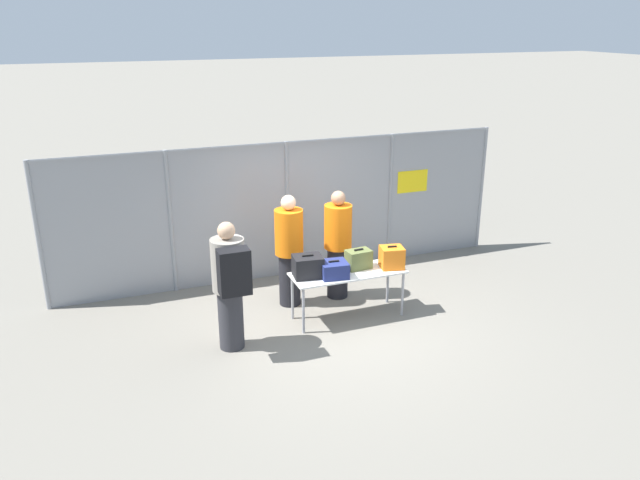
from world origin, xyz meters
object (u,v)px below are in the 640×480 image
Objects in this scene: suitcase_olive at (358,259)px; suitcase_black at (308,266)px; inspection_table at (348,276)px; suitcase_orange at (392,257)px; security_worker_far at (289,249)px; traveler_hooded at (230,282)px; security_worker_near at (338,243)px; suitcase_navy at (334,269)px; utility_trailer at (355,211)px.

suitcase_black is at bearing -178.29° from suitcase_olive.
suitcase_black is at bearing 173.74° from inspection_table.
suitcase_olive is 0.50m from suitcase_orange.
security_worker_far reaches higher than inspection_table.
traveler_hooded is 1.02× the size of security_worker_near.
suitcase_olive is at bearing 86.85° from security_worker_near.
suitcase_navy is 1.59m from traveler_hooded.
security_worker_near reaches higher than utility_trailer.
security_worker_near is (0.40, 0.81, 0.07)m from suitcase_navy.
traveler_hooded is 2.24m from security_worker_near.
inspection_table is at bearing -156.16° from suitcase_olive.
security_worker_near is at bearing 42.11° from suitcase_black.
security_worker_near reaches higher than inspection_table.
suitcase_olive is 0.21× the size of traveler_hooded.
suitcase_orange is 0.22× the size of security_worker_far.
suitcase_olive is 1.08m from security_worker_far.
suitcase_olive is at bearing -113.54° from utility_trailer.
inspection_table is 4.36× the size of suitcase_orange.
inspection_table is at bearing 126.29° from security_worker_far.
suitcase_olive is at bearing 1.71° from suitcase_black.
inspection_table is 0.94× the size of traveler_hooded.
security_worker_near is 0.80m from security_worker_far.
suitcase_navy is (-0.26, -0.07, 0.18)m from inspection_table.
suitcase_olive reaches higher than suitcase_navy.
security_worker_near reaches higher than suitcase_olive.
suitcase_black is 1.01m from security_worker_near.
traveler_hooded reaches higher than security_worker_near.
inspection_table is 0.30m from suitcase_olive.
suitcase_black is 0.13× the size of utility_trailer.
traveler_hooded is 5.39m from utility_trailer.
inspection_table is at bearing 70.58° from security_worker_near.
suitcase_orange is at bearing 115.10° from security_worker_near.
security_worker_far is (-0.05, 0.69, 0.03)m from suitcase_black.
security_worker_near reaches higher than suitcase_navy.
suitcase_black is at bearing 33.70° from security_worker_near.
suitcase_black is (-0.60, 0.07, 0.22)m from inspection_table.
security_worker_far reaches higher than security_worker_near.
traveler_hooded is at bearing 19.99° from security_worker_near.
suitcase_black is 0.25× the size of security_worker_far.
suitcase_olive is (0.81, 0.02, -0.01)m from suitcase_black.
traveler_hooded is 0.50× the size of utility_trailer.
suitcase_navy is 0.49m from suitcase_olive.
security_worker_far reaches higher than suitcase_orange.
suitcase_black is 1.16× the size of suitcase_orange.
traveler_hooded is (-2.50, -0.26, 0.10)m from suitcase_orange.
suitcase_olive is 3.92m from utility_trailer.
suitcase_black is 1.28m from traveler_hooded.
suitcase_orange reaches higher than utility_trailer.
security_worker_far is at bearing 142.41° from suitcase_olive.
security_worker_near is at bearing 95.27° from suitcase_olive.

